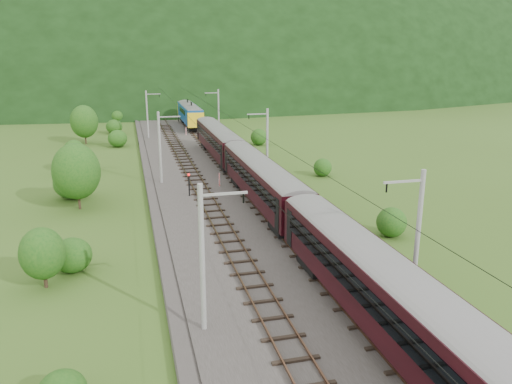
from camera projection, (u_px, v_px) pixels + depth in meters
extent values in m
plane|color=#39541A|center=(313.00, 319.00, 28.19)|extent=(600.00, 600.00, 0.00)
cube|color=#38332D|center=(266.00, 251.00, 37.48)|extent=(14.00, 220.00, 0.30)
cube|color=brown|center=(225.00, 250.00, 36.64)|extent=(0.08, 220.00, 0.15)
cube|color=brown|center=(244.00, 248.00, 36.98)|extent=(0.08, 220.00, 0.15)
cube|color=black|center=(235.00, 251.00, 36.85)|extent=(2.40, 220.00, 0.12)
cube|color=brown|center=(288.00, 244.00, 37.79)|extent=(0.08, 220.00, 0.15)
cube|color=brown|center=(305.00, 242.00, 38.13)|extent=(0.08, 220.00, 0.15)
cube|color=black|center=(296.00, 245.00, 37.99)|extent=(2.40, 220.00, 0.12)
cylinder|color=gray|center=(202.00, 259.00, 25.55)|extent=(0.28, 0.28, 8.00)
cube|color=gray|center=(224.00, 194.00, 24.92)|extent=(2.40, 0.12, 0.12)
cylinder|color=black|center=(244.00, 198.00, 25.24)|extent=(0.10, 0.10, 0.50)
cylinder|color=gray|center=(160.00, 148.00, 55.40)|extent=(0.28, 0.28, 8.00)
cube|color=gray|center=(169.00, 117.00, 54.77)|extent=(2.40, 0.12, 0.12)
cylinder|color=black|center=(179.00, 119.00, 55.09)|extent=(0.10, 0.10, 0.50)
cylinder|color=gray|center=(147.00, 114.00, 85.25)|extent=(0.28, 0.28, 8.00)
cube|color=gray|center=(153.00, 94.00, 84.61)|extent=(2.40, 0.12, 0.12)
cylinder|color=black|center=(159.00, 96.00, 84.93)|extent=(0.10, 0.10, 0.50)
cylinder|color=gray|center=(141.00, 98.00, 115.09)|extent=(0.28, 0.28, 8.00)
cube|color=gray|center=(146.00, 83.00, 114.46)|extent=(2.40, 0.12, 0.12)
cylinder|color=black|center=(150.00, 84.00, 114.78)|extent=(0.10, 0.10, 0.50)
cylinder|color=gray|center=(137.00, 89.00, 144.94)|extent=(0.28, 0.28, 8.00)
cube|color=gray|center=(141.00, 77.00, 144.31)|extent=(2.40, 0.12, 0.12)
cylinder|color=black|center=(145.00, 78.00, 144.63)|extent=(0.10, 0.10, 0.50)
cylinder|color=gray|center=(418.00, 238.00, 28.51)|extent=(0.28, 0.28, 8.00)
cube|color=gray|center=(403.00, 181.00, 27.31)|extent=(2.40, 0.12, 0.12)
cylinder|color=black|center=(387.00, 188.00, 27.15)|extent=(0.10, 0.10, 0.50)
cylinder|color=gray|center=(267.00, 143.00, 58.36)|extent=(0.28, 0.28, 8.00)
cube|color=gray|center=(257.00, 114.00, 57.15)|extent=(2.40, 0.12, 0.12)
cylinder|color=black|center=(249.00, 117.00, 57.00)|extent=(0.10, 0.10, 0.50)
cylinder|color=gray|center=(219.00, 112.00, 88.21)|extent=(0.28, 0.28, 8.00)
cube|color=gray|center=(211.00, 93.00, 87.00)|extent=(2.40, 0.12, 0.12)
cylinder|color=black|center=(206.00, 95.00, 86.84)|extent=(0.10, 0.10, 0.50)
cylinder|color=gray|center=(195.00, 97.00, 118.05)|extent=(0.28, 0.28, 8.00)
cube|color=gray|center=(189.00, 83.00, 116.85)|extent=(2.40, 0.12, 0.12)
cylinder|color=black|center=(185.00, 84.00, 116.69)|extent=(0.10, 0.10, 0.50)
cylinder|color=gray|center=(180.00, 88.00, 147.90)|extent=(0.28, 0.28, 8.00)
cube|color=gray|center=(176.00, 76.00, 146.70)|extent=(2.40, 0.12, 0.12)
cylinder|color=black|center=(172.00, 77.00, 146.54)|extent=(0.10, 0.10, 0.50)
cylinder|color=black|center=(234.00, 162.00, 35.03)|extent=(0.03, 198.00, 0.03)
cylinder|color=black|center=(299.00, 158.00, 36.17)|extent=(0.03, 198.00, 0.03)
ellipsoid|color=black|center=(143.00, 80.00, 270.71)|extent=(504.00, 360.00, 244.00)
cube|color=black|center=(376.00, 285.00, 25.65)|extent=(2.90, 22.01, 3.00)
cylinder|color=gray|center=(378.00, 261.00, 25.29)|extent=(2.90, 21.90, 2.90)
cube|color=black|center=(350.00, 282.00, 25.21)|extent=(0.05, 19.37, 1.15)
cube|color=black|center=(402.00, 276.00, 25.91)|extent=(0.05, 19.37, 1.15)
cube|color=black|center=(320.00, 261.00, 33.37)|extent=(2.20, 3.20, 0.90)
cube|color=black|center=(262.00, 180.00, 46.94)|extent=(2.90, 22.01, 3.00)
cylinder|color=gray|center=(262.00, 166.00, 46.57)|extent=(2.90, 21.90, 2.90)
cube|color=black|center=(246.00, 177.00, 46.49)|extent=(0.05, 19.37, 1.15)
cube|color=black|center=(277.00, 175.00, 47.19)|extent=(0.05, 19.37, 1.15)
cube|color=black|center=(286.00, 226.00, 40.28)|extent=(2.20, 3.20, 0.90)
cube|color=black|center=(243.00, 180.00, 54.65)|extent=(2.20, 3.20, 0.90)
cube|color=black|center=(219.00, 140.00, 68.22)|extent=(2.90, 22.01, 3.00)
cylinder|color=gray|center=(218.00, 130.00, 67.85)|extent=(2.90, 21.90, 2.90)
cube|color=black|center=(208.00, 138.00, 67.77)|extent=(0.05, 19.37, 1.15)
cube|color=black|center=(229.00, 137.00, 68.47)|extent=(0.05, 19.37, 1.15)
cube|color=black|center=(230.00, 166.00, 61.56)|extent=(2.20, 3.20, 0.90)
cube|color=black|center=(210.00, 144.00, 75.93)|extent=(2.20, 3.20, 0.90)
cube|color=#134C98|center=(190.00, 113.00, 97.90)|extent=(2.90, 18.01, 3.00)
cylinder|color=gray|center=(190.00, 106.00, 97.53)|extent=(2.90, 17.92, 2.90)
cube|color=black|center=(182.00, 112.00, 97.45)|extent=(0.05, 15.85, 1.15)
cube|color=black|center=(197.00, 111.00, 98.15)|extent=(0.05, 15.85, 1.15)
cube|color=black|center=(194.00, 128.00, 92.55)|extent=(2.20, 3.20, 0.90)
cube|color=black|center=(186.00, 119.00, 104.30)|extent=(2.20, 3.20, 0.90)
cube|color=yellow|center=(185.00, 110.00, 106.17)|extent=(2.96, 0.50, 2.70)
cube|color=yellow|center=(196.00, 120.00, 89.74)|extent=(2.96, 0.50, 2.70)
cube|color=black|center=(188.00, 101.00, 100.14)|extent=(0.08, 1.60, 0.90)
cylinder|color=red|center=(219.00, 180.00, 54.73)|extent=(0.16, 0.16, 1.50)
cylinder|color=red|center=(186.00, 131.00, 88.77)|extent=(0.14, 0.14, 1.36)
cylinder|color=black|center=(189.00, 186.00, 50.97)|extent=(0.15, 0.15, 2.18)
sphere|color=red|center=(189.00, 175.00, 50.66)|extent=(0.26, 0.26, 0.26)
ellipsoid|color=#1A4E14|center=(72.00, 255.00, 33.93)|extent=(2.67, 2.67, 2.40)
ellipsoid|color=#1A4E14|center=(72.00, 183.00, 51.04)|extent=(3.66, 3.66, 3.29)
ellipsoid|color=#1A4E14|center=(89.00, 165.00, 62.86)|extent=(1.80, 1.80, 1.62)
ellipsoid|color=#1A4E14|center=(118.00, 139.00, 78.97)|extent=(3.01, 3.01, 2.71)
ellipsoid|color=#1A4E14|center=(114.00, 127.00, 91.74)|extent=(2.94, 2.94, 2.64)
ellipsoid|color=#1A4E14|center=(118.00, 116.00, 107.68)|extent=(2.75, 2.75, 2.48)
cylinder|color=black|center=(45.00, 272.00, 31.65)|extent=(0.24, 0.24, 2.19)
ellipsoid|color=#1A4E14|center=(42.00, 253.00, 31.31)|extent=(2.81, 2.81, 3.37)
cylinder|color=black|center=(78.00, 192.00, 47.49)|extent=(0.24, 0.24, 3.46)
ellipsoid|color=#1A4E14|center=(76.00, 171.00, 46.96)|extent=(4.45, 4.45, 5.35)
cylinder|color=black|center=(76.00, 164.00, 61.98)|extent=(0.24, 0.24, 2.26)
ellipsoid|color=#1A4E14|center=(75.00, 154.00, 61.63)|extent=(2.90, 2.90, 3.48)
cylinder|color=black|center=(85.00, 133.00, 81.61)|extent=(0.24, 0.24, 3.43)
ellipsoid|color=#1A4E14|center=(84.00, 121.00, 81.08)|extent=(4.41, 4.41, 5.30)
ellipsoid|color=#1A4E14|center=(391.00, 224.00, 40.50)|extent=(2.44, 2.44, 2.20)
ellipsoid|color=#1A4E14|center=(323.00, 168.00, 60.32)|extent=(2.20, 2.20, 1.98)
ellipsoid|color=#1A4E14|center=(259.00, 138.00, 80.61)|extent=(2.65, 2.65, 2.38)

